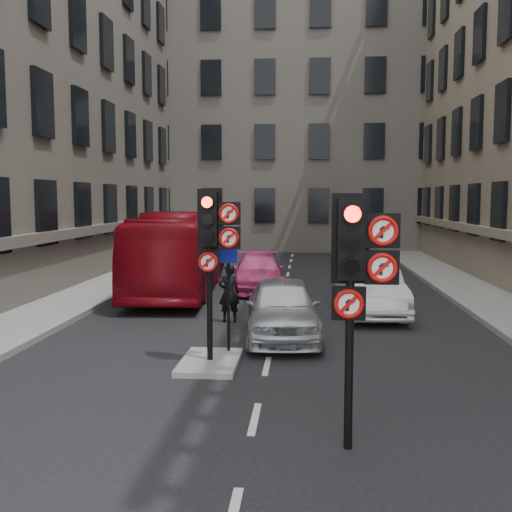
% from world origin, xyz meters
% --- Properties ---
extents(ground, '(120.00, 120.00, 0.00)m').
position_xyz_m(ground, '(0.00, 0.00, 0.00)').
color(ground, black).
rests_on(ground, ground).
extents(pavement_left, '(3.00, 50.00, 0.16)m').
position_xyz_m(pavement_left, '(-7.20, 12.00, 0.08)').
color(pavement_left, gray).
rests_on(pavement_left, ground).
extents(pavement_right, '(3.00, 50.00, 0.16)m').
position_xyz_m(pavement_right, '(7.20, 12.00, 0.08)').
color(pavement_right, gray).
rests_on(pavement_right, ground).
extents(centre_island, '(1.20, 2.00, 0.12)m').
position_xyz_m(centre_island, '(-1.20, 5.00, 0.06)').
color(centre_island, gray).
rests_on(centre_island, ground).
extents(building_far, '(30.00, 14.00, 20.00)m').
position_xyz_m(building_far, '(0.00, 38.00, 10.00)').
color(building_far, '#6A6259').
rests_on(building_far, ground).
extents(signal_near, '(0.91, 0.40, 3.58)m').
position_xyz_m(signal_near, '(1.49, 0.99, 2.58)').
color(signal_near, black).
rests_on(signal_near, ground).
extents(signal_far, '(0.91, 0.40, 3.58)m').
position_xyz_m(signal_far, '(-1.11, 4.99, 2.70)').
color(signal_far, black).
rests_on(signal_far, centre_island).
extents(car_silver, '(2.13, 4.58, 1.52)m').
position_xyz_m(car_silver, '(0.22, 7.55, 0.76)').
color(car_silver, '#B0B4B8').
rests_on(car_silver, ground).
extents(car_white, '(1.89, 4.78, 1.55)m').
position_xyz_m(car_white, '(2.75, 10.90, 0.77)').
color(car_white, silver).
rests_on(car_white, ground).
extents(car_pink, '(2.28, 4.80, 1.35)m').
position_xyz_m(car_pink, '(-0.98, 15.24, 0.68)').
color(car_pink, '#D53E84').
rests_on(car_pink, ground).
extents(bus_red, '(3.18, 10.85, 2.98)m').
position_xyz_m(bus_red, '(-3.89, 14.99, 1.49)').
color(bus_red, maroon).
rests_on(bus_red, ground).
extents(motorcycle, '(0.46, 1.53, 0.91)m').
position_xyz_m(motorcycle, '(-0.12, 10.86, 0.46)').
color(motorcycle, black).
rests_on(motorcycle, ground).
extents(motorcyclist, '(0.68, 0.52, 1.65)m').
position_xyz_m(motorcyclist, '(-1.35, 9.37, 0.83)').
color(motorcyclist, black).
rests_on(motorcyclist, ground).
extents(info_sign, '(0.39, 0.17, 2.28)m').
position_xyz_m(info_sign, '(-0.90, 5.73, 1.59)').
color(info_sign, black).
rests_on(info_sign, centre_island).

